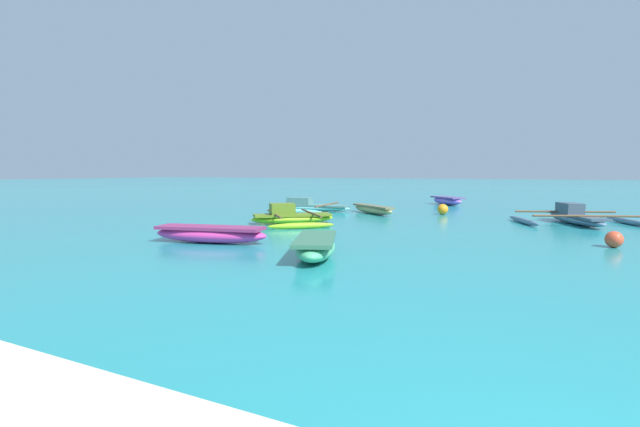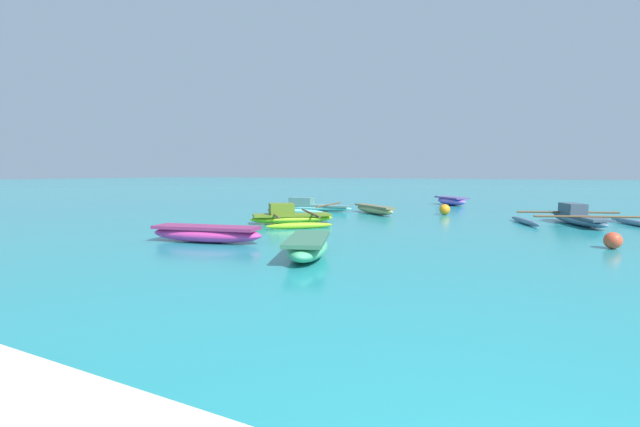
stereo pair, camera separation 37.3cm
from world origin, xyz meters
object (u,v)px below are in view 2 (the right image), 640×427
at_px(moored_boat_0, 451,201).
at_px(moored_boat_2, 290,217).
at_px(moored_boat_5, 308,246).
at_px(moored_boat_6, 206,233).
at_px(moored_boat_4, 310,206).
at_px(moored_boat_3, 577,218).
at_px(mooring_buoy_1, 445,209).
at_px(mooring_buoy_0, 613,240).
at_px(moored_boat_1, 374,209).

bearing_deg(moored_boat_0, moored_boat_2, -61.30).
bearing_deg(moored_boat_2, moored_boat_5, -95.87).
relative_size(moored_boat_0, moored_boat_2, 0.59).
bearing_deg(moored_boat_2, moored_boat_6, -128.07).
relative_size(moored_boat_0, moored_boat_4, 0.56).
xyz_separation_m(moored_boat_5, moored_boat_6, (-3.31, 0.60, -0.01)).
height_order(moored_boat_3, moored_boat_4, moored_boat_3).
height_order(moored_boat_6, mooring_buoy_1, mooring_buoy_1).
xyz_separation_m(moored_boat_3, moored_boat_5, (-5.59, -9.37, 0.02)).
distance_m(moored_boat_2, mooring_buoy_0, 9.45).
height_order(moored_boat_5, mooring_buoy_0, moored_boat_5).
height_order(moored_boat_3, moored_boat_5, moored_boat_3).
height_order(moored_boat_3, mooring_buoy_0, moored_boat_3).
xyz_separation_m(moored_boat_3, mooring_buoy_0, (0.35, -5.15, -0.03)).
bearing_deg(moored_boat_0, mooring_buoy_1, -36.59).
bearing_deg(moored_boat_4, mooring_buoy_0, -31.10).
bearing_deg(moored_boat_6, moored_boat_2, 79.62).
distance_m(moored_boat_3, mooring_buoy_0, 5.16).
bearing_deg(mooring_buoy_1, moored_boat_6, -112.20).
xyz_separation_m(moored_boat_2, moored_boat_6, (0.16, -4.50, 0.00)).
bearing_deg(mooring_buoy_1, moored_boat_4, -172.03).
relative_size(moored_boat_1, moored_boat_5, 1.05).
xyz_separation_m(moored_boat_0, moored_boat_6, (-3.43, -15.80, -0.01)).
height_order(moored_boat_1, moored_boat_5, moored_boat_5).
distance_m(moored_boat_6, mooring_buoy_1, 10.94).
distance_m(moored_boat_0, moored_boat_4, 8.44).
relative_size(moored_boat_0, moored_boat_1, 0.87).
distance_m(moored_boat_3, moored_boat_4, 10.85).
height_order(moored_boat_5, mooring_buoy_1, mooring_buoy_1).
bearing_deg(moored_boat_5, moored_boat_2, -166.99).
height_order(moored_boat_1, mooring_buoy_1, mooring_buoy_1).
relative_size(moored_boat_4, mooring_buoy_0, 10.20).
bearing_deg(moored_boat_3, mooring_buoy_1, -126.83).
bearing_deg(moored_boat_5, moored_boat_0, 158.40).
xyz_separation_m(moored_boat_0, moored_boat_3, (5.47, -7.03, -0.02)).
xyz_separation_m(moored_boat_0, mooring_buoy_1, (0.71, -5.66, -0.02)).
xyz_separation_m(moored_boat_4, moored_boat_5, (5.25, -9.88, 0.05)).
height_order(moored_boat_1, mooring_buoy_0, mooring_buoy_0).
distance_m(moored_boat_2, moored_boat_6, 4.51).
height_order(moored_boat_6, mooring_buoy_0, moored_boat_6).
bearing_deg(mooring_buoy_1, moored_boat_0, 97.10).
distance_m(moored_boat_3, mooring_buoy_1, 4.96).
bearing_deg(moored_boat_6, mooring_buoy_0, 8.99).
relative_size(moored_boat_3, mooring_buoy_1, 9.74).
bearing_deg(moored_boat_6, moored_boat_0, 65.37).
xyz_separation_m(moored_boat_5, mooring_buoy_0, (5.94, 4.22, -0.05)).
distance_m(moored_boat_5, moored_boat_6, 3.37).
xyz_separation_m(moored_boat_1, moored_boat_3, (7.59, -0.38, 0.02)).
bearing_deg(moored_boat_4, moored_boat_2, -73.85).
bearing_deg(moored_boat_4, moored_boat_1, -6.52).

